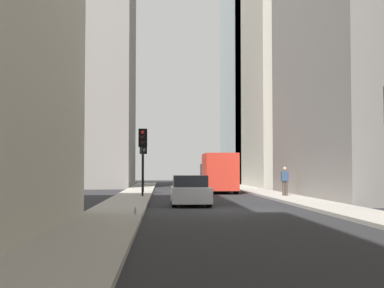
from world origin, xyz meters
TOP-DOWN VIEW (x-y plane):
  - ground_plane at (0.00, 0.00)m, footprint 135.00×135.00m
  - sidewalk_right at (0.00, 4.50)m, footprint 90.00×2.20m
  - sidewalk_left at (0.00, -4.50)m, footprint 90.00×2.20m
  - building_left_far at (30.71, -10.60)m, footprint 17.58×10.00m
  - building_right_far at (30.94, 10.59)m, footprint 12.38×10.50m
  - delivery_truck at (17.28, -1.40)m, footprint 6.46×2.25m
  - sedan_silver at (2.87, 1.40)m, footprint 4.30×1.78m
  - traffic_light_midblock at (9.54, 3.87)m, footprint 0.43×0.52m
  - traffic_light_far_junction at (15.50, 4.04)m, footprint 0.43×0.52m
  - pedestrian at (9.59, -4.62)m, footprint 0.26×0.44m
  - discarded_bottle at (-4.17, 3.65)m, footprint 0.07×0.07m

SIDE VIEW (x-z plane):
  - ground_plane at x=0.00m, z-range 0.00..0.00m
  - sidewalk_right at x=0.00m, z-range 0.00..0.14m
  - sidewalk_left at x=0.00m, z-range 0.00..0.14m
  - discarded_bottle at x=-4.17m, z-range 0.11..0.38m
  - sedan_silver at x=2.87m, z-range -0.04..1.37m
  - pedestrian at x=9.59m, z-range 0.22..1.93m
  - delivery_truck at x=17.28m, z-range 0.04..2.88m
  - traffic_light_far_junction at x=15.50m, z-range 1.02..4.77m
  - traffic_light_midblock at x=9.54m, z-range 1.08..5.07m
  - building_right_far at x=30.94m, z-range 0.01..24.32m
  - building_left_far at x=30.71m, z-range 0.00..28.51m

